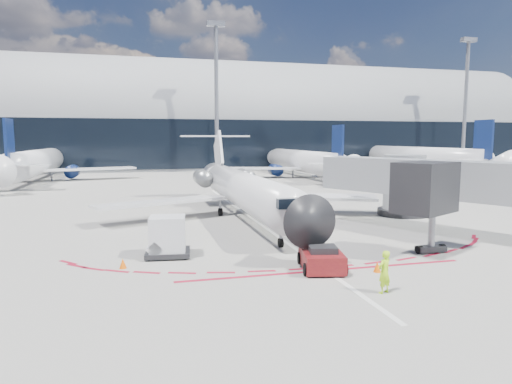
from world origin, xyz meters
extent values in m
plane|color=gray|center=(0.00, 0.00, 0.00)|extent=(260.00, 260.00, 0.00)
cube|color=silver|center=(0.00, 2.00, 0.01)|extent=(0.25, 40.00, 0.01)
cube|color=maroon|center=(0.00, -11.50, 0.01)|extent=(14.00, 0.25, 0.01)
cube|color=gray|center=(0.00, 65.00, 5.00)|extent=(150.00, 24.00, 10.00)
cylinder|color=gray|center=(0.00, 65.00, 10.00)|extent=(150.00, 24.00, 24.00)
cube|color=black|center=(0.00, 52.95, 5.00)|extent=(150.00, 0.20, 9.00)
cube|color=gray|center=(9.00, -4.50, 3.60)|extent=(8.22, 12.61, 2.30)
cube|color=black|center=(5.95, -10.24, 3.60)|extent=(3.86, 3.44, 2.60)
cylinder|color=gray|center=(6.75, -9.84, 1.20)|extent=(0.36, 0.36, 2.40)
cube|color=black|center=(6.75, -9.84, 0.22)|extent=(1.60, 0.60, 0.30)
cylinder|color=gray|center=(12.05, 1.24, 2.40)|extent=(3.20, 3.20, 4.80)
cylinder|color=black|center=(12.05, 1.24, 0.25)|extent=(4.00, 4.00, 0.50)
cylinder|color=gray|center=(5.00, 48.00, 12.50)|extent=(0.70, 0.70, 25.00)
cylinder|color=gray|center=(55.00, 48.00, 12.50)|extent=(0.70, 0.70, 25.00)
cylinder|color=silver|center=(-0.69, 2.18, 2.26)|extent=(2.60, 21.17, 2.60)
cone|color=black|center=(-0.69, -9.76, 2.26)|extent=(2.60, 2.69, 2.60)
cone|color=silver|center=(-0.69, 14.49, 2.26)|extent=(2.60, 3.46, 2.60)
cube|color=black|center=(-0.69, -8.22, 2.79)|extent=(1.64, 1.35, 0.53)
cube|color=silver|center=(-6.66, 3.62, 1.40)|extent=(10.31, 6.11, 0.30)
cube|color=silver|center=(5.28, 3.62, 1.40)|extent=(10.31, 6.11, 0.30)
cube|color=silver|center=(-0.69, 13.53, 4.57)|extent=(0.24, 4.52, 4.60)
cube|color=silver|center=(-0.69, 15.55, 6.30)|extent=(6.93, 1.54, 0.15)
cylinder|color=slate|center=(-2.66, 10.64, 2.50)|extent=(1.44, 3.27, 1.44)
cylinder|color=slate|center=(1.28, 10.64, 2.50)|extent=(1.44, 3.27, 1.44)
cylinder|color=black|center=(-0.69, -6.68, 0.27)|extent=(0.21, 0.54, 0.54)
cylinder|color=black|center=(-2.13, 4.58, 0.31)|extent=(0.29, 0.62, 0.62)
cylinder|color=black|center=(0.76, 4.58, 0.31)|extent=(0.29, 0.62, 0.62)
cylinder|color=gray|center=(-0.69, -6.68, 0.53)|extent=(0.17, 0.17, 1.06)
cube|color=#580C13|center=(-0.14, -11.25, 0.49)|extent=(2.35, 3.17, 0.80)
cube|color=black|center=(-0.20, -11.51, 1.03)|extent=(1.45, 1.31, 0.31)
cylinder|color=gray|center=(0.27, -9.33, 0.31)|extent=(0.58, 2.29, 0.09)
cylinder|color=black|center=(-1.18, -12.03, 0.29)|extent=(0.37, 0.61, 0.57)
cylinder|color=black|center=(0.48, -12.39, 0.29)|extent=(0.37, 0.61, 0.57)
cylinder|color=black|center=(-0.76, -10.11, 0.29)|extent=(0.37, 0.61, 0.57)
cylinder|color=black|center=(0.90, -10.47, 0.29)|extent=(0.37, 0.61, 0.57)
imported|color=#BBFF1A|center=(0.99, -14.94, 0.86)|extent=(0.74, 0.62, 1.72)
cube|color=black|center=(-6.95, -7.09, 0.20)|extent=(2.45, 2.16, 0.25)
cube|color=silver|center=(-6.95, -7.09, 1.21)|extent=(1.98, 1.88, 1.80)
cylinder|color=black|center=(-7.93, -7.71, 0.11)|extent=(0.14, 0.24, 0.22)
cylinder|color=black|center=(-6.15, -7.92, 0.11)|extent=(0.14, 0.24, 0.22)
cylinder|color=black|center=(-7.76, -6.26, 0.11)|extent=(0.14, 0.24, 0.22)
cylinder|color=black|center=(-5.98, -6.47, 0.11)|extent=(0.14, 0.24, 0.22)
cone|color=#F55F05|center=(-9.15, -8.77, 0.24)|extent=(0.34, 0.34, 0.48)
cone|color=#F55F05|center=(2.17, -12.31, 0.24)|extent=(0.35, 0.35, 0.49)
camera|label=1|loc=(-8.30, -30.62, 6.13)|focal=32.00mm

